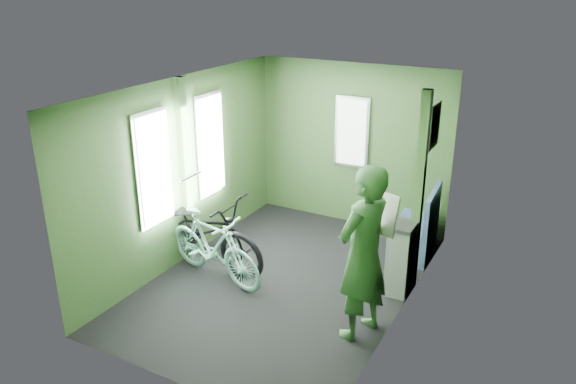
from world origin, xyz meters
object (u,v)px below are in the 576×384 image
object	(u,v)px
bicycle_mint	(215,280)
bench_seat	(416,234)
passenger	(363,253)
waste_box	(401,258)
bicycle_black	(204,265)

from	to	relation	value
bicycle_mint	bench_seat	distance (m)	2.63
passenger	bench_seat	distance (m)	2.07
bicycle_mint	waste_box	size ratio (longest dim) A/B	1.74
bicycle_mint	waste_box	distance (m)	2.19
bicycle_mint	passenger	distance (m)	2.10
bicycle_mint	passenger	world-z (taller)	passenger
bicycle_black	bicycle_mint	size ratio (longest dim) A/B	1.26
passenger	bench_seat	size ratio (longest dim) A/B	1.99
bicycle_black	passenger	distance (m)	2.43
bicycle_black	waste_box	xyz separation A→B (m)	(2.33, 0.55, 0.43)
bicycle_mint	passenger	size ratio (longest dim) A/B	0.83
passenger	bicycle_mint	bearing A→B (deg)	-76.27
bench_seat	bicycle_mint	bearing A→B (deg)	-140.48
bicycle_mint	waste_box	xyz separation A→B (m)	(2.01, 0.78, 0.43)
passenger	waste_box	xyz separation A→B (m)	(0.11, 0.94, -0.47)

